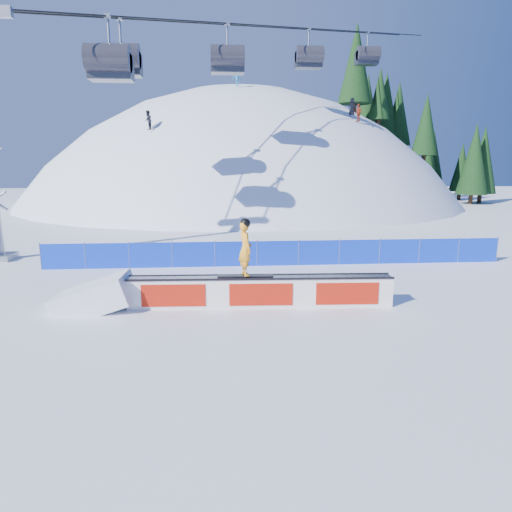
{
  "coord_description": "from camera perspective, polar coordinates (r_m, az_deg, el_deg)",
  "views": [
    {
      "loc": [
        -2.77,
        -16.76,
        4.79
      ],
      "look_at": [
        -1.39,
        0.24,
        1.35
      ],
      "focal_mm": 32.0,
      "sensor_mm": 36.0,
      "label": 1
    }
  ],
  "objects": [
    {
      "name": "snow_ramp",
      "position": [
        16.44,
        -19.46,
        -6.2
      ],
      "size": [
        2.74,
        1.78,
        1.67
      ],
      "primitive_type": null,
      "rotation": [
        0.0,
        -0.31,
        -0.04
      ],
      "color": "white",
      "rests_on": "ground"
    },
    {
      "name": "snowboarder",
      "position": [
        15.21,
        -1.35,
        1.01
      ],
      "size": [
        1.89,
        0.76,
        1.97
      ],
      "rotation": [
        0.0,
        0.0,
        1.84
      ],
      "color": "black",
      "rests_on": "rail_box"
    },
    {
      "name": "distant_skiers",
      "position": [
        46.91,
        1.25,
        18.85
      ],
      "size": [
        20.4,
        9.03,
        6.71
      ],
      "color": "black",
      "rests_on": "ground"
    },
    {
      "name": "snow_hill",
      "position": [
        63.08,
        -1.82,
        -9.77
      ],
      "size": [
        64.0,
        64.0,
        64.0
      ],
      "color": "white",
      "rests_on": "ground"
    },
    {
      "name": "treeline",
      "position": [
        62.89,
        19.23,
        16.24
      ],
      "size": [
        19.66,
        9.69,
        21.3
      ],
      "color": "#352115",
      "rests_on": "ground"
    },
    {
      "name": "rail_box",
      "position": [
        15.57,
        0.58,
        -4.46
      ],
      "size": [
        8.99,
        1.0,
        1.08
      ],
      "rotation": [
        0.0,
        0.0,
        -0.04
      ],
      "color": "white",
      "rests_on": "ground"
    },
    {
      "name": "chairlift",
      "position": [
        46.48,
        5.41,
        26.46
      ],
      "size": [
        40.8,
        41.7,
        22.0
      ],
      "color": "#92979F",
      "rests_on": "ground"
    },
    {
      "name": "ground",
      "position": [
        17.65,
        4.6,
        -4.37
      ],
      "size": [
        160.0,
        160.0,
        0.0
      ],
      "primitive_type": "plane",
      "color": "white",
      "rests_on": "ground"
    },
    {
      "name": "safety_fence",
      "position": [
        21.84,
        2.75,
        0.35
      ],
      "size": [
        22.05,
        0.05,
        1.3
      ],
      "color": "#0A31C9",
      "rests_on": "ground"
    }
  ]
}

